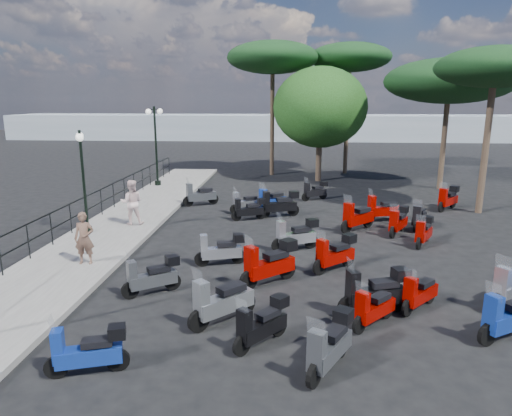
# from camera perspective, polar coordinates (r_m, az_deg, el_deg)

# --- Properties ---
(ground) EXTENTS (120.00, 120.00, 0.00)m
(ground) POSITION_cam_1_polar(r_m,az_deg,el_deg) (14.14, 3.74, -6.84)
(ground) COLOR black
(ground) RESTS_ON ground
(sidewalk) EXTENTS (3.00, 30.00, 0.15)m
(sidewalk) POSITION_cam_1_polar(r_m,az_deg,el_deg) (18.19, -17.09, -2.54)
(sidewalk) COLOR slate
(sidewalk) RESTS_ON ground
(railing) EXTENTS (0.04, 26.04, 1.10)m
(railing) POSITION_cam_1_polar(r_m,az_deg,el_deg) (18.33, -21.28, -0.09)
(railing) COLOR black
(railing) RESTS_ON sidewalk
(lamp_post_1) EXTENTS (0.61, 1.02, 3.70)m
(lamp_post_1) POSITION_cam_1_polar(r_m,az_deg,el_deg) (17.40, -20.80, 3.86)
(lamp_post_1) COLOR black
(lamp_post_1) RESTS_ON sidewalk
(lamp_post_2) EXTENTS (0.67, 1.22, 4.37)m
(lamp_post_2) POSITION_cam_1_polar(r_m,az_deg,el_deg) (26.20, -12.43, 8.20)
(lamp_post_2) COLOR black
(lamp_post_2) RESTS_ON sidewalk
(woman) EXTENTS (0.62, 0.45, 1.56)m
(woman) POSITION_cam_1_polar(r_m,az_deg,el_deg) (14.31, -20.67, -3.55)
(woman) COLOR brown
(woman) RESTS_ON sidewalk
(pedestrian_far) EXTENTS (0.97, 0.83, 1.74)m
(pedestrian_far) POSITION_cam_1_polar(r_m,az_deg,el_deg) (18.23, -15.27, 0.69)
(pedestrian_far) COLOR beige
(pedestrian_far) RESTS_ON sidewalk
(scooter_0) EXTENTS (1.46, 0.67, 1.19)m
(scooter_0) POSITION_cam_1_polar(r_m,az_deg,el_deg) (9.15, -20.30, -16.52)
(scooter_0) COLOR black
(scooter_0) RESTS_ON ground
(scooter_1) EXTENTS (1.36, 1.02, 1.25)m
(scooter_1) POSITION_cam_1_polar(r_m,az_deg,el_deg) (12.09, -12.86, -8.39)
(scooter_1) COLOR black
(scooter_1) RESTS_ON ground
(scooter_2) EXTENTS (1.37, 1.36, 1.45)m
(scooter_2) POSITION_cam_1_polar(r_m,az_deg,el_deg) (10.36, -4.37, -11.68)
(scooter_2) COLOR black
(scooter_2) RESTS_ON ground
(scooter_3) EXTENTS (1.53, 0.69, 1.24)m
(scooter_3) POSITION_cam_1_polar(r_m,az_deg,el_deg) (13.83, -4.44, -5.27)
(scooter_3) COLOR black
(scooter_3) RESTS_ON ground
(scooter_4) EXTENTS (1.42, 0.73, 1.18)m
(scooter_4) POSITION_cam_1_polar(r_m,az_deg,el_deg) (18.87, -0.87, -0.21)
(scooter_4) COLOR black
(scooter_4) RESTS_ON ground
(scooter_5) EXTENTS (1.57, 1.00, 1.39)m
(scooter_5) POSITION_cam_1_polar(r_m,az_deg,el_deg) (21.64, -7.04, 1.56)
(scooter_5) COLOR black
(scooter_5) RESTS_ON ground
(scooter_6) EXTENTS (0.98, 1.49, 1.31)m
(scooter_6) POSITION_cam_1_polar(r_m,az_deg,el_deg) (8.81, 9.18, -16.69)
(scooter_6) COLOR black
(scooter_6) RESTS_ON ground
(scooter_7) EXTENTS (1.09, 1.24, 1.20)m
(scooter_7) POSITION_cam_1_polar(r_m,az_deg,el_deg) (9.52, 0.72, -14.36)
(scooter_7) COLOR black
(scooter_7) RESTS_ON ground
(scooter_8) EXTENTS (1.53, 1.37, 1.49)m
(scooter_8) POSITION_cam_1_polar(r_m,az_deg,el_deg) (12.39, 1.68, -7.03)
(scooter_8) COLOR black
(scooter_8) RESTS_ON ground
(scooter_9) EXTENTS (1.57, 0.95, 1.35)m
(scooter_9) POSITION_cam_1_polar(r_m,az_deg,el_deg) (15.15, 5.00, -3.45)
(scooter_9) COLOR black
(scooter_9) RESTS_ON ground
(scooter_10) EXTENTS (1.39, 0.88, 1.22)m
(scooter_10) POSITION_cam_1_polar(r_m,az_deg,el_deg) (20.10, -1.33, 0.58)
(scooter_10) COLOR black
(scooter_10) RESTS_ON ground
(scooter_11) EXTENTS (1.34, 1.28, 1.39)m
(scooter_11) POSITION_cam_1_polar(r_m,az_deg,el_deg) (20.27, 1.96, 0.85)
(scooter_11) COLOR black
(scooter_11) RESTS_ON ground
(scooter_13) EXTENTS (1.09, 1.14, 1.18)m
(scooter_13) POSITION_cam_1_polar(r_m,az_deg,el_deg) (10.56, 14.45, -12.13)
(scooter_13) COLOR black
(scooter_13) RESTS_ON ground
(scooter_14) EXTENTS (1.35, 1.22, 1.32)m
(scooter_14) POSITION_cam_1_polar(r_m,az_deg,el_deg) (13.55, 9.85, -5.70)
(scooter_14) COLOR black
(scooter_14) RESTS_ON ground
(scooter_15) EXTENTS (1.41, 1.37, 1.47)m
(scooter_15) POSITION_cam_1_polar(r_m,az_deg,el_deg) (17.74, 12.53, -1.19)
(scooter_15) COLOR black
(scooter_15) RESTS_ON ground
(scooter_16) EXTENTS (1.74, 0.83, 1.43)m
(scooter_16) POSITION_cam_1_polar(r_m,az_deg,el_deg) (19.38, 2.94, 0.43)
(scooter_16) COLOR black
(scooter_16) RESTS_ON ground
(scooter_17) EXTENTS (1.31, 0.94, 1.18)m
(scooter_17) POSITION_cam_1_polar(r_m,az_deg,el_deg) (22.84, 7.38, 2.09)
(scooter_17) COLOR black
(scooter_17) RESTS_ON ground
(scooter_20) EXTENTS (1.73, 0.81, 1.42)m
(scooter_20) POSITION_cam_1_polar(r_m,az_deg,el_deg) (11.09, 14.67, -10.18)
(scooter_20) COLOR black
(scooter_20) RESTS_ON ground
(scooter_21) EXTENTS (0.97, 1.45, 1.28)m
(scooter_21) POSITION_cam_1_polar(r_m,az_deg,el_deg) (17.66, 17.36, -1.66)
(scooter_21) COLOR black
(scooter_21) RESTS_ON ground
(scooter_22) EXTENTS (0.85, 1.46, 1.26)m
(scooter_22) POSITION_cam_1_polar(r_m,az_deg,el_deg) (18.69, 19.69, -1.16)
(scooter_22) COLOR black
(scooter_22) RESTS_ON ground
(scooter_23) EXTENTS (1.72, 0.75, 1.40)m
(scooter_23) POSITION_cam_1_polar(r_m,az_deg,el_deg) (19.36, 15.55, -0.23)
(scooter_23) COLOR black
(scooter_23) RESTS_ON ground
(scooter_26) EXTENTS (1.55, 1.00, 1.37)m
(scooter_26) POSITION_cam_1_polar(r_m,az_deg,el_deg) (11.02, 28.95, -11.98)
(scooter_26) COLOR black
(scooter_26) RESTS_ON ground
(scooter_28) EXTENTS (0.89, 1.36, 1.19)m
(scooter_28) POSITION_cam_1_polar(r_m,az_deg,el_deg) (16.66, 20.23, -2.88)
(scooter_28) COLOR black
(scooter_28) RESTS_ON ground
(scooter_29) EXTENTS (1.26, 1.38, 1.36)m
(scooter_29) POSITION_cam_1_polar(r_m,az_deg,el_deg) (22.35, 22.87, 1.06)
(scooter_29) COLOR black
(scooter_29) RESTS_ON ground
(scooter_30) EXTENTS (1.09, 1.14, 1.18)m
(scooter_30) POSITION_cam_1_polar(r_m,az_deg,el_deg) (11.63, 19.69, -10.06)
(scooter_30) COLOR black
(scooter_30) RESTS_ON ground
(broadleaf_tree) EXTENTS (5.62, 5.62, 6.82)m
(broadleaf_tree) POSITION_cam_1_polar(r_m,az_deg,el_deg) (28.05, 8.04, 12.33)
(broadleaf_tree) COLOR #38281E
(broadleaf_tree) RESTS_ON ground
(pine_0) EXTENTS (5.33, 5.33, 8.46)m
(pine_0) POSITION_cam_1_polar(r_m,az_deg,el_deg) (31.44, 11.66, 17.89)
(pine_0) COLOR #38281E
(pine_0) RESTS_ON ground
(pine_1) EXTENTS (6.89, 6.89, 7.06)m
(pine_1) POSITION_cam_1_polar(r_m,az_deg,el_deg) (27.24, 23.02, 14.39)
(pine_1) COLOR #38281E
(pine_1) RESTS_ON ground
(pine_2) EXTENTS (5.82, 5.82, 8.48)m
(pine_2) POSITION_cam_1_polar(r_m,az_deg,el_deg) (30.22, 2.10, 18.23)
(pine_2) COLOR #38281E
(pine_2) RESTS_ON ground
(pine_3) EXTENTS (4.83, 4.83, 7.04)m
(pine_3) POSITION_cam_1_polar(r_m,az_deg,el_deg) (22.01, 27.70, 15.24)
(pine_3) COLOR #38281E
(pine_3) RESTS_ON ground
(distant_hills) EXTENTS (70.00, 8.00, 3.00)m
(distant_hills) POSITION_cam_1_polar(r_m,az_deg,el_deg) (58.36, 4.26, 10.06)
(distant_hills) COLOR gray
(distant_hills) RESTS_ON ground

